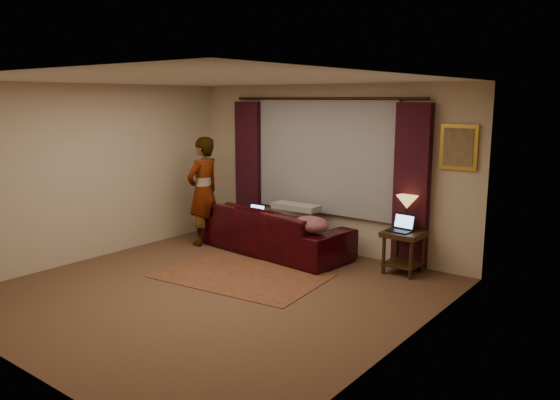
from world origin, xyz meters
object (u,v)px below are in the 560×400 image
object	(u,v)px
sofa	(275,221)
end_table	(403,252)
person	(203,191)
laptop_sofa	(253,212)
laptop_table	(400,223)
tiffany_lamp	(407,213)

from	to	relation	value
sofa	end_table	world-z (taller)	sofa
sofa	person	xyz separation A→B (m)	(-1.24, -0.32, 0.39)
laptop_sofa	laptop_table	world-z (taller)	laptop_table
end_table	laptop_sofa	bearing A→B (deg)	-171.20
end_table	person	distance (m)	3.38
person	laptop_sofa	bearing A→B (deg)	103.53
sofa	end_table	bearing A→B (deg)	-167.08
tiffany_lamp	person	distance (m)	3.33
end_table	laptop_table	bearing A→B (deg)	-136.57
sofa	person	world-z (taller)	person
tiffany_lamp	laptop_table	xyz separation A→B (m)	(-0.02, -0.15, -0.12)
laptop_sofa	tiffany_lamp	world-z (taller)	tiffany_lamp
end_table	tiffany_lamp	size ratio (longest dim) A/B	1.24
sofa	tiffany_lamp	distance (m)	2.07
sofa	laptop_table	world-z (taller)	sofa
end_table	person	world-z (taller)	person
tiffany_lamp	laptop_table	size ratio (longest dim) A/B	1.39
sofa	tiffany_lamp	bearing A→B (deg)	-164.02
tiffany_lamp	person	xyz separation A→B (m)	(-3.25, -0.70, 0.06)
laptop_table	person	xyz separation A→B (m)	(-3.23, -0.55, 0.18)
laptop_sofa	person	bearing A→B (deg)	-166.60
tiffany_lamp	person	size ratio (longest dim) A/B	0.27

